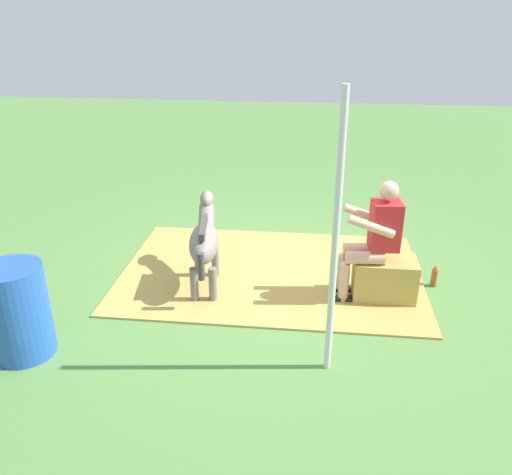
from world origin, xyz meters
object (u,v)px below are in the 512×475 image
at_px(hay_bale, 384,279).
at_px(person_seated, 373,236).
at_px(pony_standing, 205,240).
at_px(soda_bottle, 434,276).
at_px(tent_pole_left, 335,242).
at_px(water_barrel, 18,311).

bearing_deg(hay_bale, person_seated, 3.56).
relative_size(person_seated, pony_standing, 1.00).
relative_size(hay_bale, soda_bottle, 2.56).
bearing_deg(tent_pole_left, person_seated, -109.62).
distance_m(hay_bale, tent_pole_left, 1.75).
bearing_deg(tent_pole_left, pony_standing, -44.73).
height_order(pony_standing, water_barrel, pony_standing).
bearing_deg(hay_bale, water_barrel, 22.10).
distance_m(hay_bale, water_barrel, 3.69).
height_order(hay_bale, pony_standing, pony_standing).
distance_m(person_seated, tent_pole_left, 1.45).
xyz_separation_m(pony_standing, soda_bottle, (-2.60, -0.27, -0.44)).
distance_m(person_seated, pony_standing, 1.84).
bearing_deg(person_seated, soda_bottle, -156.19).
relative_size(soda_bottle, tent_pole_left, 0.11).
distance_m(pony_standing, tent_pole_left, 2.04).
bearing_deg(water_barrel, tent_pole_left, -178.11).
distance_m(water_barrel, tent_pole_left, 2.90).
distance_m(soda_bottle, tent_pole_left, 2.32).
bearing_deg(tent_pole_left, hay_bale, -115.64).
relative_size(person_seated, soda_bottle, 5.14).
xyz_separation_m(pony_standing, tent_pole_left, (-1.37, 1.36, 0.66)).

